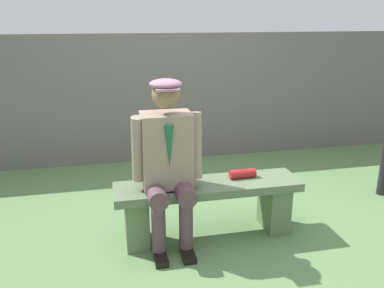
% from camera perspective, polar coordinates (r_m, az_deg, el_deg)
% --- Properties ---
extents(ground_plane, '(30.00, 30.00, 0.00)m').
position_cam_1_polar(ground_plane, '(3.56, 2.21, -12.79)').
color(ground_plane, '#597C49').
extents(bench, '(1.56, 0.39, 0.49)m').
position_cam_1_polar(bench, '(3.41, 2.28, -8.17)').
color(bench, '#586B4D').
rests_on(bench, ground).
extents(seated_man, '(0.56, 0.54, 1.37)m').
position_cam_1_polar(seated_man, '(3.13, -3.49, -1.93)').
color(seated_man, gray).
rests_on(seated_man, ground).
extents(rolled_magazine, '(0.23, 0.08, 0.08)m').
position_cam_1_polar(rolled_magazine, '(3.45, 7.22, -4.22)').
color(rolled_magazine, '#B21E1E').
rests_on(rolled_magazine, bench).
extents(stadium_wall, '(12.00, 0.24, 1.62)m').
position_cam_1_polar(stadium_wall, '(5.22, -3.47, 6.70)').
color(stadium_wall, '#645C59').
rests_on(stadium_wall, ground).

